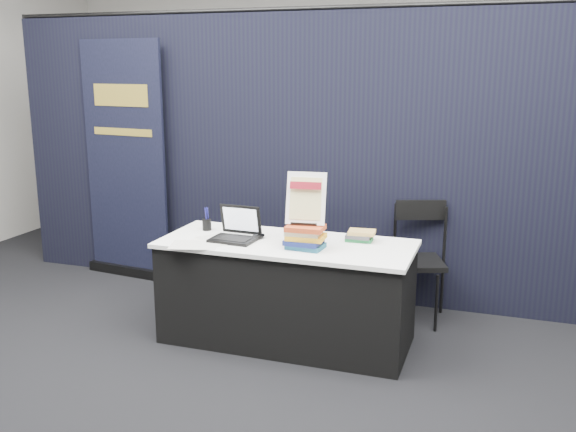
# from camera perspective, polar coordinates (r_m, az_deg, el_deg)

# --- Properties ---
(floor) EXTENTS (8.00, 8.00, 0.00)m
(floor) POSITION_cam_1_polar(r_m,az_deg,el_deg) (4.34, -2.59, -13.77)
(floor) COLOR black
(floor) RESTS_ON ground
(wall_back) EXTENTS (8.00, 0.02, 3.50)m
(wall_back) POSITION_cam_1_polar(r_m,az_deg,el_deg) (7.73, 8.45, 11.47)
(wall_back) COLOR #B2AEA8
(wall_back) RESTS_ON floor
(drape_partition) EXTENTS (6.00, 0.08, 2.40)m
(drape_partition) POSITION_cam_1_polar(r_m,az_deg,el_deg) (5.44, 3.50, 5.08)
(drape_partition) COLOR black
(drape_partition) RESTS_ON floor
(display_table) EXTENTS (1.80, 0.75, 0.75)m
(display_table) POSITION_cam_1_polar(r_m,az_deg,el_deg) (4.66, -0.14, -6.75)
(display_table) COLOR black
(display_table) RESTS_ON floor
(laptop) EXTENTS (0.32, 0.26, 0.24)m
(laptop) POSITION_cam_1_polar(r_m,az_deg,el_deg) (4.60, -4.71, -1.43)
(laptop) COLOR black
(laptop) RESTS_ON display_table
(mouse) EXTENTS (0.11, 0.14, 0.04)m
(mouse) POSITION_cam_1_polar(r_m,az_deg,el_deg) (4.63, -2.67, -1.79)
(mouse) COLOR black
(mouse) RESTS_ON display_table
(brochure_left) EXTENTS (0.38, 0.31, 0.00)m
(brochure_left) POSITION_cam_1_polar(r_m,az_deg,el_deg) (4.51, -8.33, -2.57)
(brochure_left) COLOR silver
(brochure_left) RESTS_ON display_table
(brochure_mid) EXTENTS (0.38, 0.37, 0.00)m
(brochure_mid) POSITION_cam_1_polar(r_m,az_deg,el_deg) (4.62, -6.21, -2.12)
(brochure_mid) COLOR silver
(brochure_mid) RESTS_ON display_table
(brochure_right) EXTENTS (0.30, 0.24, 0.00)m
(brochure_right) POSITION_cam_1_polar(r_m,az_deg,el_deg) (4.62, -6.86, -2.15)
(brochure_right) COLOR white
(brochure_right) RESTS_ON display_table
(pen_cup) EXTENTS (0.08, 0.08, 0.09)m
(pen_cup) POSITION_cam_1_polar(r_m,az_deg,el_deg) (4.90, -7.23, -0.75)
(pen_cup) COLOR black
(pen_cup) RESTS_ON display_table
(book_stack_tall) EXTENTS (0.24, 0.19, 0.16)m
(book_stack_tall) POSITION_cam_1_polar(r_m,az_deg,el_deg) (4.37, 1.46, -1.86)
(book_stack_tall) COLOR #1C556C
(book_stack_tall) RESTS_ON display_table
(book_stack_short) EXTENTS (0.19, 0.15, 0.08)m
(book_stack_short) POSITION_cam_1_polar(r_m,az_deg,el_deg) (4.58, 6.43, -1.77)
(book_stack_short) COLOR #20783E
(book_stack_short) RESTS_ON display_table
(info_sign) EXTENTS (0.28, 0.15, 0.37)m
(info_sign) POSITION_cam_1_polar(r_m,az_deg,el_deg) (4.34, 1.60, 1.51)
(info_sign) COLOR black
(info_sign) RESTS_ON book_stack_tall
(pullup_banner) EXTENTS (0.94, 0.21, 2.20)m
(pullup_banner) POSITION_cam_1_polar(r_m,az_deg,el_deg) (6.17, -14.21, 3.57)
(pullup_banner) COLOR black
(pullup_banner) RESTS_ON floor
(stacking_chair) EXTENTS (0.53, 0.55, 0.93)m
(stacking_chair) POSITION_cam_1_polar(r_m,az_deg,el_deg) (5.15, 11.31, -3.44)
(stacking_chair) COLOR black
(stacking_chair) RESTS_ON floor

